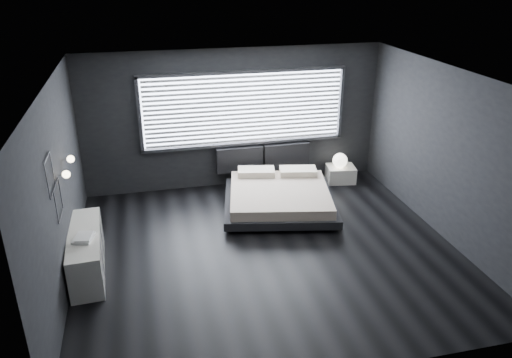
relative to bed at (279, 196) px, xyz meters
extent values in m
plane|color=black|center=(-0.58, -1.41, -0.24)|extent=(6.00, 6.00, 0.00)
plane|color=silver|center=(-0.58, -1.41, 2.56)|extent=(6.00, 6.00, 0.00)
cube|color=black|center=(-0.58, 1.34, 1.16)|extent=(6.00, 0.04, 2.80)
cube|color=black|center=(-0.58, -4.16, 1.16)|extent=(6.00, 0.04, 2.80)
cube|color=black|center=(-3.58, -1.41, 1.16)|extent=(0.04, 5.50, 2.80)
cube|color=black|center=(2.42, -1.41, 1.16)|extent=(0.04, 5.50, 2.80)
cube|color=white|center=(-0.38, 1.32, 1.37)|extent=(4.00, 0.02, 1.38)
cube|color=#47474C|center=(-2.42, 1.29, 1.37)|extent=(0.06, 0.08, 1.48)
cube|color=#47474C|center=(1.66, 1.29, 1.37)|extent=(0.06, 0.08, 1.48)
cube|color=#47474C|center=(-0.38, 1.29, 2.10)|extent=(4.14, 0.08, 0.06)
cube|color=#47474C|center=(-0.38, 1.29, 0.64)|extent=(4.14, 0.08, 0.06)
cube|color=silver|center=(-0.38, 1.26, 1.37)|extent=(3.94, 0.03, 1.32)
cube|color=black|center=(-0.51, 1.23, 0.33)|extent=(0.96, 0.16, 0.52)
cube|color=black|center=(0.49, 1.23, 0.33)|extent=(0.96, 0.16, 0.52)
cylinder|color=silver|center=(-3.53, -1.36, 1.36)|extent=(0.10, 0.02, 0.02)
sphere|color=#FFE5B7|center=(-3.46, -1.36, 1.36)|extent=(0.11, 0.11, 0.11)
cylinder|color=silver|center=(-3.53, -0.76, 1.36)|extent=(0.10, 0.02, 0.02)
sphere|color=#FFE5B7|center=(-3.46, -0.76, 1.36)|extent=(0.11, 0.11, 0.11)
cube|color=#47474C|center=(-3.56, -1.96, 1.84)|extent=(0.01, 0.46, 0.02)
cube|color=#47474C|center=(-3.56, -1.96, 1.38)|extent=(0.01, 0.46, 0.02)
cube|color=#47474C|center=(-3.56, -1.73, 1.61)|extent=(0.01, 0.02, 0.46)
cube|color=#47474C|center=(-3.56, -2.19, 1.61)|extent=(0.01, 0.02, 0.46)
cube|color=#47474C|center=(-3.56, -1.71, 1.37)|extent=(0.01, 0.46, 0.02)
cube|color=#47474C|center=(-3.56, -1.71, 0.91)|extent=(0.01, 0.46, 0.02)
cube|color=#47474C|center=(-3.56, -1.48, 1.14)|extent=(0.01, 0.02, 0.46)
cube|color=#47474C|center=(-3.56, -1.94, 1.14)|extent=(0.01, 0.02, 0.46)
cube|color=black|center=(-1.03, -0.63, -0.21)|extent=(0.13, 0.13, 0.07)
cube|color=black|center=(0.69, -0.98, -0.21)|extent=(0.13, 0.13, 0.07)
cube|color=black|center=(-0.71, 0.91, -0.21)|extent=(0.13, 0.13, 0.07)
cube|color=black|center=(1.01, 0.55, -0.21)|extent=(0.13, 0.13, 0.07)
cube|color=black|center=(-0.01, -0.04, -0.10)|extent=(2.38, 2.31, 0.15)
cube|color=#B8A693|center=(-0.01, -0.04, 0.07)|extent=(2.14, 2.14, 0.18)
cube|color=beige|center=(-0.27, 0.75, 0.22)|extent=(0.78, 0.52, 0.12)
cube|color=beige|center=(0.54, 0.58, 0.22)|extent=(0.78, 0.52, 0.12)
cube|color=white|center=(1.61, 0.92, -0.08)|extent=(0.64, 0.56, 0.33)
sphere|color=white|center=(1.56, 0.90, 0.24)|extent=(0.31, 0.31, 0.31)
cube|color=white|center=(-3.36, -1.35, 0.08)|extent=(0.54, 1.66, 0.65)
cube|color=#47474C|center=(-3.13, -1.34, 0.08)|extent=(0.09, 1.62, 0.63)
cube|color=white|center=(-3.34, -1.54, 0.43)|extent=(0.33, 0.38, 0.04)
cube|color=white|center=(-3.33, -1.56, 0.46)|extent=(0.26, 0.32, 0.03)
camera|label=1|loc=(-2.37, -8.11, 4.05)|focal=35.00mm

